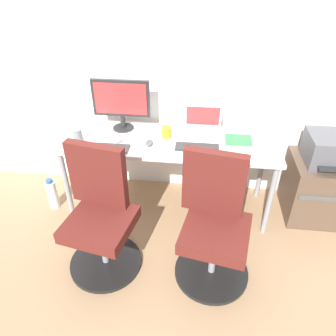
{
  "coord_description": "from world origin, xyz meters",
  "views": [
    {
      "loc": [
        0.25,
        -2.28,
        1.99
      ],
      "look_at": [
        0.0,
        -0.05,
        0.46
      ],
      "focal_mm": 34.26,
      "sensor_mm": 36.0,
      "label": 1
    }
  ],
  "objects": [
    {
      "name": "ground_plane",
      "position": [
        0.0,
        0.0,
        0.0
      ],
      "size": [
        5.28,
        5.28,
        0.0
      ],
      "primitive_type": "plane",
      "color": "#9E7A56"
    },
    {
      "name": "back_wall",
      "position": [
        0.0,
        0.38,
        1.3
      ],
      "size": [
        4.4,
        0.04,
        2.6
      ],
      "primitive_type": "cube",
      "color": "white",
      "rests_on": "ground"
    },
    {
      "name": "desk",
      "position": [
        0.0,
        0.0,
        0.64
      ],
      "size": [
        1.77,
        0.59,
        0.7
      ],
      "color": "silver",
      "rests_on": "ground"
    },
    {
      "name": "office_chair_left",
      "position": [
        -0.41,
        -0.66,
        0.42
      ],
      "size": [
        0.54,
        0.54,
        0.94
      ],
      "color": "black",
      "rests_on": "ground"
    },
    {
      "name": "office_chair_right",
      "position": [
        0.39,
        -0.66,
        0.42
      ],
      "size": [
        0.54,
        0.54,
        0.94
      ],
      "color": "black",
      "rests_on": "ground"
    },
    {
      "name": "side_cabinet",
      "position": [
        1.3,
        0.05,
        0.28
      ],
      "size": [
        0.52,
        0.5,
        0.55
      ],
      "color": "brown",
      "rests_on": "ground"
    },
    {
      "name": "printer",
      "position": [
        1.3,
        0.05,
        0.67
      ],
      "size": [
        0.38,
        0.4,
        0.24
      ],
      "color": "#515156",
      "rests_on": "side_cabinet"
    },
    {
      "name": "water_bottle_on_floor",
      "position": [
        -1.05,
        -0.14,
        0.15
      ],
      "size": [
        0.09,
        0.09,
        0.31
      ],
      "color": "white",
      "rests_on": "ground"
    },
    {
      "name": "desktop_monitor",
      "position": [
        -0.41,
        0.15,
        0.95
      ],
      "size": [
        0.48,
        0.18,
        0.43
      ],
      "color": "#262626",
      "rests_on": "desk"
    },
    {
      "name": "open_laptop",
      "position": [
        0.27,
        0.15,
        0.76
      ],
      "size": [
        0.31,
        0.27,
        0.22
      ],
      "color": "silver",
      "rests_on": "desk"
    },
    {
      "name": "keyboard_by_monitor",
      "position": [
        -0.46,
        -0.2,
        0.71
      ],
      "size": [
        0.34,
        0.12,
        0.02
      ],
      "primitive_type": "cube",
      "color": "#2D2D2D",
      "rests_on": "desk"
    },
    {
      "name": "keyboard_by_laptop",
      "position": [
        0.24,
        -0.11,
        0.71
      ],
      "size": [
        0.34,
        0.12,
        0.02
      ],
      "primitive_type": "cube",
      "color": "#2D2D2D",
      "rests_on": "desk"
    },
    {
      "name": "mouse_by_monitor",
      "position": [
        -0.14,
        -0.1,
        0.72
      ],
      "size": [
        0.06,
        0.1,
        0.03
      ],
      "primitive_type": "ellipsoid",
      "color": "#515156",
      "rests_on": "desk"
    },
    {
      "name": "mouse_by_laptop",
      "position": [
        -0.4,
        -0.07,
        0.72
      ],
      "size": [
        0.06,
        0.1,
        0.03
      ],
      "primitive_type": "ellipsoid",
      "color": "#B7B7B7",
      "rests_on": "desk"
    },
    {
      "name": "coffee_mug",
      "position": [
        -0.02,
        0.04,
        0.75
      ],
      "size": [
        0.08,
        0.08,
        0.09
      ],
      "primitive_type": "cylinder",
      "color": "orange",
      "rests_on": "desk"
    },
    {
      "name": "pen_cup",
      "position": [
        -0.72,
        -0.11,
        0.76
      ],
      "size": [
        0.07,
        0.07,
        0.1
      ],
      "primitive_type": "cylinder",
      "color": "slate",
      "rests_on": "desk"
    },
    {
      "name": "notebook",
      "position": [
        0.56,
        0.04,
        0.72
      ],
      "size": [
        0.21,
        0.15,
        0.03
      ],
      "primitive_type": "cube",
      "color": "green",
      "rests_on": "desk"
    }
  ]
}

